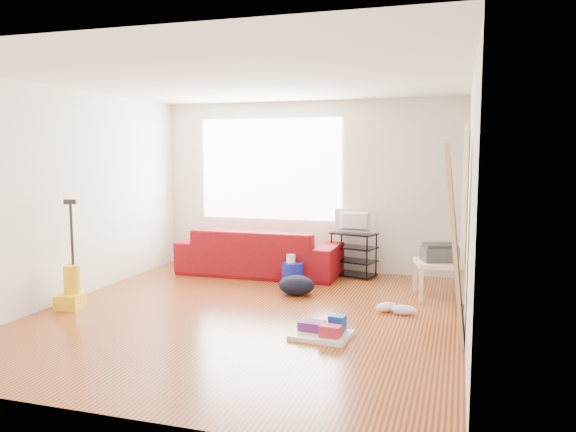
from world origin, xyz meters
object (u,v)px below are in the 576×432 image
(backpack, at_px, (296,295))
(vacuum, at_px, (71,288))
(sofa, at_px, (260,274))
(side_table, at_px, (439,267))
(cleaning_tray, at_px, (323,331))
(bucket, at_px, (293,284))
(tv_stand, at_px, (354,254))

(backpack, distance_m, vacuum, 2.63)
(sofa, height_order, side_table, side_table)
(sofa, distance_m, cleaning_tray, 2.90)
(sofa, distance_m, bucket, 0.81)
(bucket, xyz_separation_m, cleaning_tray, (0.89, -1.97, 0.06))
(backpack, bearing_deg, side_table, 4.70)
(tv_stand, xyz_separation_m, bucket, (-0.68, -0.76, -0.32))
(cleaning_tray, distance_m, backpack, 1.61)
(bucket, bearing_deg, tv_stand, 48.27)
(backpack, height_order, vacuum, vacuum)
(tv_stand, xyz_separation_m, vacuum, (-2.74, -2.58, -0.09))
(sofa, height_order, tv_stand, tv_stand)
(tv_stand, bearing_deg, vacuum, -119.52)
(side_table, bearing_deg, vacuum, -157.02)
(sofa, bearing_deg, tv_stand, -168.46)
(tv_stand, relative_size, side_table, 1.06)
(sofa, bearing_deg, bucket, 143.03)
(bucket, bearing_deg, vacuum, -138.58)
(tv_stand, distance_m, bucket, 1.06)
(vacuum, bearing_deg, side_table, 9.98)
(sofa, distance_m, backpack, 1.32)
(bucket, bearing_deg, cleaning_tray, -65.57)
(tv_stand, height_order, side_table, tv_stand)
(sofa, relative_size, cleaning_tray, 3.97)
(cleaning_tray, height_order, backpack, cleaning_tray)
(vacuum, bearing_deg, bucket, 28.43)
(side_table, height_order, cleaning_tray, side_table)
(backpack, bearing_deg, tv_stand, 61.91)
(sofa, relative_size, side_table, 3.52)
(backpack, relative_size, vacuum, 0.36)
(sofa, xyz_separation_m, bucket, (0.65, -0.49, 0.00))
(sofa, height_order, backpack, sofa)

